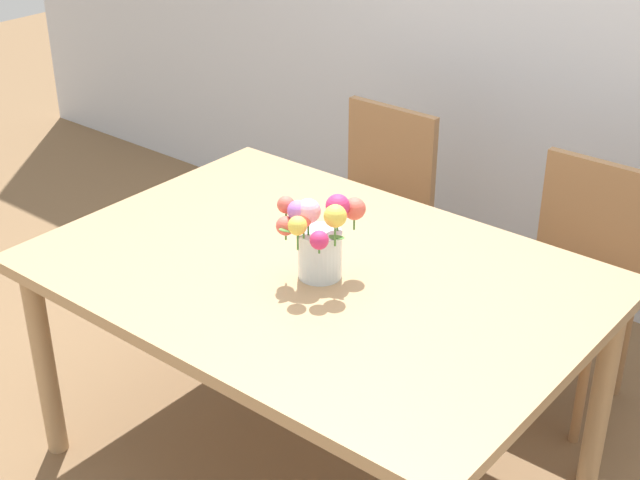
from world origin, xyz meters
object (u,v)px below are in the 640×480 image
(chair_right, at_px, (577,269))
(chair_left, at_px, (374,201))
(flower_vase, at_px, (319,235))
(dining_table, at_px, (316,291))

(chair_right, bearing_deg, chair_left, 0.00)
(chair_left, bearing_deg, chair_right, -180.00)
(chair_left, distance_m, flower_vase, 1.15)
(chair_left, distance_m, chair_right, 0.90)
(dining_table, xyz_separation_m, chair_right, (0.45, 0.93, -0.17))
(dining_table, relative_size, chair_right, 1.86)
(dining_table, distance_m, chair_left, 1.05)
(flower_vase, bearing_deg, chair_left, 116.99)
(dining_table, xyz_separation_m, flower_vase, (0.04, -0.04, 0.22))
(chair_right, bearing_deg, dining_table, 64.13)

